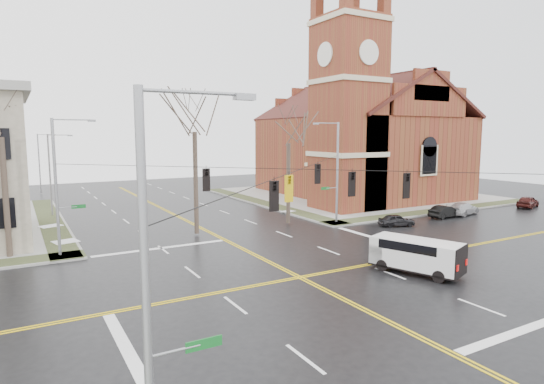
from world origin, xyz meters
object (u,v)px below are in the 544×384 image
parked_car_c (463,209)px  parked_car_d (528,202)px  signal_pole_sw (154,283)px  parked_car_a (397,220)px  church (356,131)px  streetlight_north_a (51,172)px  parked_car_b (445,212)px  tree_nw_far (0,129)px  tree_nw_near (194,125)px  signal_pole_nw (59,183)px  tree_ne (289,138)px  signal_pole_ne (336,169)px  streetlight_north_b (40,161)px  cargo_van (413,253)px

parked_car_c → parked_car_d: size_ratio=1.11×
signal_pole_sw → parked_car_a: (26.63, 19.32, -4.41)m
church → streetlight_north_a: church is taller
church → signal_pole_sw: (-36.09, -36.28, -3.48)m
parked_car_b → tree_nw_far: bearing=78.4°
tree_nw_near → signal_pole_nw: bearing=-170.3°
church → tree_ne: bearing=-146.4°
parked_car_d → tree_nw_near: tree_nw_near is taller
parked_car_d → parked_car_c: bearing=69.9°
streetlight_north_a → parked_car_b: (33.06, -19.47, -3.87)m
signal_pole_ne → streetlight_north_b: 42.61m
signal_pole_ne → streetlight_north_b: bearing=121.1°
streetlight_north_a → streetlight_north_b: (0.00, 20.00, 0.00)m
tree_ne → church: bearing=33.6°
tree_ne → parked_car_d: bearing=-10.3°
church → streetlight_north_b: (-35.42, 23.22, -3.97)m
parked_car_a → parked_car_d: (20.11, 0.31, 0.12)m
signal_pole_ne → signal_pole_nw: size_ratio=1.00×
streetlight_north_b → parked_car_a: streetlight_north_b is taller
cargo_van → parked_car_b: bearing=14.1°
parked_car_b → tree_nw_far: 37.86m
signal_pole_ne → tree_nw_far: size_ratio=0.77×
cargo_van → tree_ne: (1.05, 15.69, 6.59)m
church → signal_pole_nw: (-36.09, -13.28, -3.48)m
cargo_van → parked_car_c: (19.02, 11.20, -0.55)m
tree_ne → cargo_van: bearing=-93.8°
parked_car_a → parked_car_d: size_ratio=0.82×
parked_car_b → cargo_van: bearing=119.3°
parked_car_b → tree_nw_far: (-36.80, 4.21, 7.85)m
signal_pole_sw → parked_car_b: bearing=30.7°
signal_pole_sw → parked_car_a: bearing=36.0°
signal_pole_ne → parked_car_d: (24.10, -3.37, -4.29)m
church → signal_pole_ne: bearing=-135.3°
church → cargo_van: (-18.43, -27.24, -7.26)m
signal_pole_sw → streetlight_north_a: signal_pole_sw is taller
church → tree_ne: size_ratio=2.57×
tree_nw_near → parked_car_d: bearing=-7.9°
parked_car_b → tree_ne: 17.29m
church → tree_ne: (-17.38, -11.56, -0.67)m
streetlight_north_a → tree_nw_near: (9.36, -14.79, 4.36)m
signal_pole_sw → cargo_van: (17.65, 9.04, -3.78)m
parked_car_b → parked_car_d: 13.01m
parked_car_b → parked_car_c: size_ratio=0.85×
signal_pole_sw → tree_nw_near: tree_nw_near is taller
tree_ne → parked_car_a: bearing=-34.3°
church → cargo_van: size_ratio=4.95×
signal_pole_ne → tree_nw_far: (-25.71, 1.25, 3.50)m
signal_pole_sw → parked_car_b: signal_pole_sw is taller
cargo_van → parked_car_d: (29.08, 10.59, -0.51)m
cargo_van → tree_ne: bearing=65.9°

